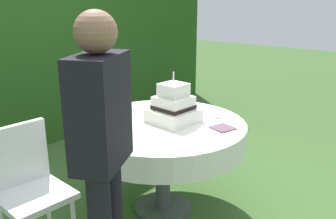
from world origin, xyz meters
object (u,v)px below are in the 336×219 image
object	(u,v)px
cake_table	(163,135)
napkin_stack	(223,128)
serving_plate_far	(131,109)
serving_plate_left	(102,116)
standing_person	(102,149)
serving_plate_near	(213,116)
wedding_cake	(173,107)
garden_chair	(27,182)

from	to	relation	value
cake_table	napkin_stack	size ratio (longest dim) A/B	8.80
serving_plate_far	serving_plate_left	bearing A→B (deg)	168.29
serving_plate_far	standing_person	size ratio (longest dim) A/B	0.09
serving_plate_near	serving_plate_far	world-z (taller)	same
wedding_cake	cake_table	bearing A→B (deg)	146.02
serving_plate_left	standing_person	size ratio (longest dim) A/B	0.09
cake_table	garden_chair	world-z (taller)	garden_chair
wedding_cake	garden_chair	xyz separation A→B (m)	(-1.03, 0.36, -0.31)
wedding_cake	serving_plate_near	xyz separation A→B (m)	(0.29, -0.17, -0.11)
wedding_cake	serving_plate_left	bearing A→B (deg)	116.63
serving_plate_near	napkin_stack	bearing A→B (deg)	-133.53
cake_table	wedding_cake	size ratio (longest dim) A/B	3.27
serving_plate_left	garden_chair	size ratio (longest dim) A/B	0.16
standing_person	serving_plate_near	bearing A→B (deg)	6.46
standing_person	wedding_cake	bearing A→B (deg)	17.89
cake_table	standing_person	bearing A→B (deg)	-158.20
wedding_cake	garden_chair	world-z (taller)	wedding_cake
garden_chair	napkin_stack	bearing A→B (deg)	-33.06
garden_chair	cake_table	bearing A→B (deg)	-18.08
serving_plate_far	serving_plate_left	xyz separation A→B (m)	(-0.27, 0.06, 0.00)
napkin_stack	wedding_cake	bearing A→B (deg)	104.63
wedding_cake	napkin_stack	xyz separation A→B (m)	(0.10, -0.37, -0.11)
serving_plate_far	garden_chair	world-z (taller)	garden_chair
serving_plate_left	standing_person	world-z (taller)	standing_person
cake_table	serving_plate_left	world-z (taller)	serving_plate_left
serving_plate_near	napkin_stack	distance (m)	0.27
napkin_stack	standing_person	size ratio (longest dim) A/B	0.09
cake_table	serving_plate_left	bearing A→B (deg)	111.84
cake_table	serving_plate_near	xyz separation A→B (m)	(0.36, -0.22, 0.10)
napkin_stack	garden_chair	size ratio (longest dim) A/B	0.16
serving_plate_far	serving_plate_left	size ratio (longest dim) A/B	1.05
wedding_cake	garden_chair	size ratio (longest dim) A/B	0.43
serving_plate_far	serving_plate_left	distance (m)	0.27
garden_chair	standing_person	xyz separation A→B (m)	(0.04, -0.68, 0.39)
napkin_stack	standing_person	xyz separation A→B (m)	(-1.08, 0.06, 0.19)
serving_plate_left	napkin_stack	distance (m)	0.96
cake_table	napkin_stack	world-z (taller)	napkin_stack
napkin_stack	garden_chair	distance (m)	1.36
cake_table	serving_plate_far	distance (m)	0.43
cake_table	napkin_stack	xyz separation A→B (m)	(0.17, -0.42, 0.10)
cake_table	serving_plate_left	xyz separation A→B (m)	(-0.19, 0.47, 0.10)
napkin_stack	garden_chair	world-z (taller)	garden_chair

